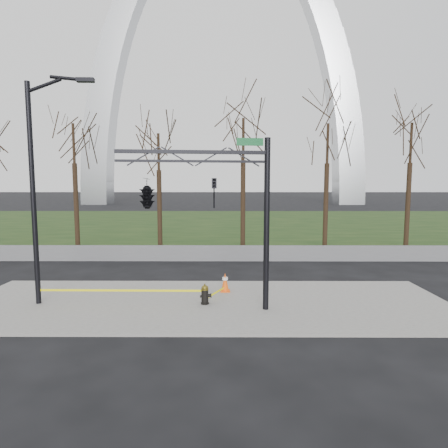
{
  "coord_description": "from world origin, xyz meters",
  "views": [
    {
      "loc": [
        0.73,
        -13.33,
        4.39
      ],
      "look_at": [
        0.66,
        2.0,
        2.8
      ],
      "focal_mm": 29.54,
      "sensor_mm": 36.0,
      "label": 1
    }
  ],
  "objects_px": {
    "fire_hydrant": "(205,295)",
    "traffic_signal_mast": "(171,193)",
    "street_light": "(39,177)",
    "traffic_cone": "(225,282)"
  },
  "relations": [
    {
      "from": "fire_hydrant",
      "to": "traffic_cone",
      "type": "height_order",
      "value": "traffic_cone"
    },
    {
      "from": "fire_hydrant",
      "to": "street_light",
      "type": "bearing_deg",
      "value": 175.64
    },
    {
      "from": "fire_hydrant",
      "to": "street_light",
      "type": "xyz_separation_m",
      "value": [
        -5.9,
        0.07,
        4.25
      ]
    },
    {
      "from": "street_light",
      "to": "traffic_cone",
      "type": "bearing_deg",
      "value": 11.24
    },
    {
      "from": "traffic_cone",
      "to": "street_light",
      "type": "distance_m",
      "value": 8.01
    },
    {
      "from": "traffic_signal_mast",
      "to": "fire_hydrant",
      "type": "bearing_deg",
      "value": 34.12
    },
    {
      "from": "street_light",
      "to": "traffic_signal_mast",
      "type": "distance_m",
      "value": 4.97
    },
    {
      "from": "fire_hydrant",
      "to": "traffic_signal_mast",
      "type": "distance_m",
      "value": 3.96
    },
    {
      "from": "traffic_signal_mast",
      "to": "street_light",
      "type": "bearing_deg",
      "value": 161.6
    },
    {
      "from": "traffic_cone",
      "to": "traffic_signal_mast",
      "type": "height_order",
      "value": "traffic_signal_mast"
    }
  ]
}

